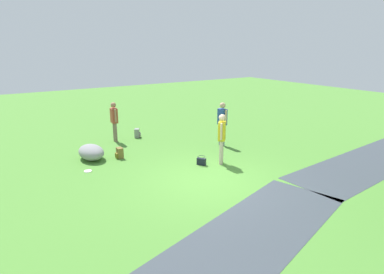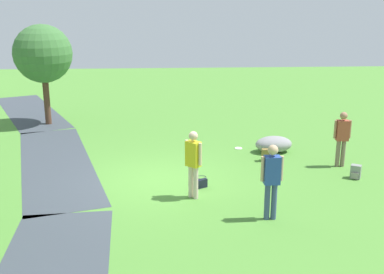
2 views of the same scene
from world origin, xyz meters
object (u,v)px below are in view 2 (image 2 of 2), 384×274
young_tree_near_path (43,54)px  handbag_on_grass (201,183)px  passerby_on_path (342,135)px  woman_with_handbag (193,159)px  lawn_boulder (274,144)px  spare_backpack_on_lawn (356,172)px  frisbee_on_grass (238,148)px  backpack_by_boulder (266,155)px  man_near_boulder (272,176)px

young_tree_near_path → handbag_on_grass: size_ratio=10.98×
passerby_on_path → handbag_on_grass: size_ratio=4.64×
woman_with_handbag → handbag_on_grass: 1.15m
young_tree_near_path → woman_with_handbag: bearing=-145.6°
lawn_boulder → passerby_on_path: passerby_on_path is taller
spare_backpack_on_lawn → woman_with_handbag: bearing=103.1°
young_tree_near_path → frisbee_on_grass: 8.83m
young_tree_near_path → lawn_boulder: young_tree_near_path is taller
young_tree_near_path → backpack_by_boulder: size_ratio=10.17×
man_near_boulder → frisbee_on_grass: (5.54, -0.13, -1.05)m
young_tree_near_path → spare_backpack_on_lawn: bearing=-124.2°
woman_with_handbag → lawn_boulder: bearing=-38.5°
woman_with_handbag → frisbee_on_grass: bearing=-23.7°
backpack_by_boulder → frisbee_on_grass: (1.37, 0.67, -0.18)m
woman_with_handbag → man_near_boulder: man_near_boulder is taller
woman_with_handbag → handbag_on_grass: size_ratio=4.80×
lawn_boulder → man_near_boulder: man_near_boulder is taller
woman_with_handbag → spare_backpack_on_lawn: bearing=-76.9°
backpack_by_boulder → spare_backpack_on_lawn: same height
lawn_boulder → handbag_on_grass: (-3.04, 2.68, -0.13)m
man_near_boulder → woman_with_handbag: bearing=51.3°
young_tree_near_path → lawn_boulder: 9.90m
frisbee_on_grass → young_tree_near_path: bearing=62.0°
woman_with_handbag → passerby_on_path: 5.14m
handbag_on_grass → passerby_on_path: bearing=-71.2°
lawn_boulder → frisbee_on_grass: 1.24m
handbag_on_grass → man_near_boulder: bearing=-144.6°
spare_backpack_on_lawn → backpack_by_boulder: bearing=52.8°
young_tree_near_path → man_near_boulder: young_tree_near_path is taller
lawn_boulder → woman_with_handbag: (-3.71, 2.95, 0.77)m
man_near_boulder → young_tree_near_path: bearing=37.4°
spare_backpack_on_lawn → passerby_on_path: bearing=4.1°
passerby_on_path → backpack_by_boulder: (0.64, 2.16, -0.81)m
passerby_on_path → spare_backpack_on_lawn: 1.33m
handbag_on_grass → frisbee_on_grass: 3.84m
passerby_on_path → lawn_boulder: bearing=47.9°
passerby_on_path → handbag_on_grass: passerby_on_path is taller
woman_with_handbag → frisbee_on_grass: size_ratio=6.91×
passerby_on_path → spare_backpack_on_lawn: (-1.06, -0.08, -0.81)m
young_tree_near_path → handbag_on_grass: bearing=-142.0°
woman_with_handbag → backpack_by_boulder: woman_with_handbag is taller
young_tree_near_path → woman_with_handbag: (-8.09, -5.53, -1.84)m
man_near_boulder → spare_backpack_on_lawn: size_ratio=4.53×
backpack_by_boulder → lawn_boulder: bearing=-26.2°
lawn_boulder → handbag_on_grass: bearing=138.6°
backpack_by_boulder → spare_backpack_on_lawn: size_ratio=1.00×
man_near_boulder → frisbee_on_grass: size_ratio=7.03×
lawn_boulder → woman_with_handbag: 4.80m
lawn_boulder → frisbee_on_grass: size_ratio=5.14×
young_tree_near_path → frisbee_on_grass: bearing=-118.0°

